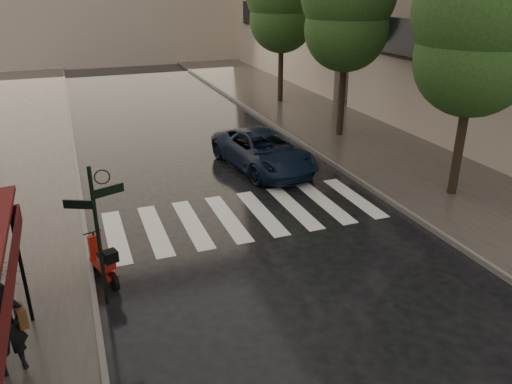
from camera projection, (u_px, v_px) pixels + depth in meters
sidewalk_far at (354, 134)px, 22.10m from camera, size 5.50×60.00×0.12m
curb_near at (76, 166)px, 18.28m from camera, size 0.12×60.00×0.16m
curb_far at (297, 140)px, 21.18m from camera, size 0.12×60.00×0.16m
crosswalk at (245, 215)px, 14.59m from camera, size 7.85×3.20×0.01m
signpost at (97, 226)px, 9.93m from camera, size 1.17×0.29×3.10m
tree_near at (480, 20)px, 13.80m from camera, size 3.80×3.80×7.99m
tree_mid at (348, 1)px, 19.69m from camera, size 3.80×3.80×8.34m
scooter at (104, 262)px, 11.27m from camera, size 0.67×1.49×1.01m
parked_car at (263, 150)px, 18.01m from camera, size 2.86×5.11×1.35m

